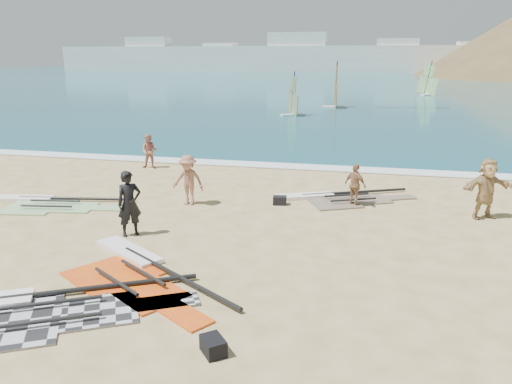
% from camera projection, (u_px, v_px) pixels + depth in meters
% --- Properties ---
extents(ground, '(300.00, 300.00, 0.00)m').
position_uv_depth(ground, '(187.00, 271.00, 12.21)').
color(ground, '#D7B77D').
rests_on(ground, ground).
extents(sea, '(300.00, 240.00, 0.06)m').
position_uv_depth(sea, '(360.00, 75.00, 136.17)').
color(sea, '#0D4E5C').
rests_on(sea, ground).
extents(surf_line, '(300.00, 1.20, 0.04)m').
position_uv_depth(surf_line, '(279.00, 166.00, 23.76)').
color(surf_line, white).
rests_on(surf_line, ground).
extents(far_town, '(160.00, 8.00, 12.00)m').
position_uv_depth(far_town, '(311.00, 58.00, 155.34)').
color(far_town, white).
rests_on(far_town, ground).
extents(rig_grey, '(6.07, 4.20, 0.20)m').
position_uv_depth(rig_grey, '(27.00, 309.00, 10.30)').
color(rig_grey, '#242426').
rests_on(rig_grey, ground).
extents(rig_green, '(5.42, 2.49, 0.20)m').
position_uv_depth(rig_green, '(44.00, 203.00, 17.72)').
color(rig_green, '#54B632').
rests_on(rig_green, ground).
extents(rig_orange, '(5.16, 3.35, 0.20)m').
position_uv_depth(rig_orange, '(335.00, 198.00, 18.31)').
color(rig_orange, orange).
rests_on(rig_orange, ground).
extents(rig_red, '(4.95, 4.30, 0.20)m').
position_uv_depth(rig_red, '(135.00, 270.00, 12.18)').
color(rig_red, red).
rests_on(rig_red, ground).
extents(gear_bag_near, '(0.52, 0.41, 0.30)m').
position_uv_depth(gear_bag_near, '(280.00, 200.00, 17.65)').
color(gear_bag_near, black).
rests_on(gear_bag_near, ground).
extents(gear_bag_far, '(0.59, 0.61, 0.30)m').
position_uv_depth(gear_bag_far, '(213.00, 346.00, 8.81)').
color(gear_bag_far, black).
rests_on(gear_bag_far, ground).
extents(person_wetsuit, '(0.83, 0.82, 1.93)m').
position_uv_depth(person_wetsuit, '(129.00, 204.00, 14.43)').
color(person_wetsuit, black).
rests_on(person_wetsuit, ground).
extents(beachgoer_left, '(0.86, 0.72, 1.59)m').
position_uv_depth(beachgoer_left, '(150.00, 151.00, 23.22)').
color(beachgoer_left, '#B87060').
rests_on(beachgoer_left, ground).
extents(beachgoer_mid, '(1.21, 0.77, 1.78)m').
position_uv_depth(beachgoer_mid, '(188.00, 180.00, 17.46)').
color(beachgoer_mid, '#98634E').
rests_on(beachgoer_mid, ground).
extents(beachgoer_back, '(0.93, 0.82, 1.50)m').
position_uv_depth(beachgoer_back, '(355.00, 185.00, 17.35)').
color(beachgoer_back, '#9C704C').
rests_on(beachgoer_back, ground).
extents(beachgoer_right, '(1.92, 1.25, 1.98)m').
position_uv_depth(beachgoer_right, '(486.00, 188.00, 15.98)').
color(beachgoer_right, tan).
rests_on(beachgoer_right, ground).
extents(windsurfer_left, '(2.12, 2.26, 3.84)m').
position_uv_depth(windsurfer_left, '(293.00, 102.00, 43.48)').
color(windsurfer_left, white).
rests_on(windsurfer_left, ground).
extents(windsurfer_centre, '(2.61, 3.08, 4.63)m').
position_uv_depth(windsurfer_centre, '(336.00, 94.00, 50.21)').
color(windsurfer_centre, white).
rests_on(windsurfer_centre, ground).
extents(windsurfer_right, '(2.51, 2.44, 4.52)m').
position_uv_depth(windsurfer_right, '(428.00, 85.00, 65.70)').
color(windsurfer_right, white).
rests_on(windsurfer_right, ground).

